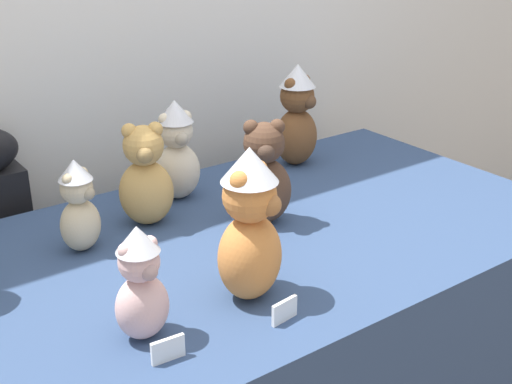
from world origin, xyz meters
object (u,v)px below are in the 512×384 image
object	(u,v)px
teddy_bear_cream	(177,151)
teddy_bear_honey	(146,178)
teddy_bear_chestnut	(297,116)
teddy_bear_cocoa	(264,176)
teddy_bear_ginger	(250,226)
display_table	(256,353)
teddy_bear_blush	(141,284)
teddy_bear_sand	(79,206)

from	to	relation	value
teddy_bear_cream	teddy_bear_honey	distance (m)	0.19
teddy_bear_chestnut	teddy_bear_cocoa	world-z (taller)	teddy_bear_chestnut
teddy_bear_chestnut	teddy_bear_ginger	xyz separation A→B (m)	(-0.62, -0.60, 0.01)
display_table	teddy_bear_cocoa	world-z (taller)	teddy_bear_cocoa
display_table	teddy_bear_blush	size ratio (longest dim) A/B	7.07
teddy_bear_honey	teddy_bear_ginger	bearing A→B (deg)	-65.52
teddy_bear_sand	teddy_bear_cocoa	bearing A→B (deg)	-44.60
teddy_bear_cream	teddy_bear_chestnut	size ratio (longest dim) A/B	0.88
teddy_bear_cocoa	teddy_bear_sand	world-z (taller)	teddy_bear_cocoa
teddy_bear_cream	teddy_bear_chestnut	world-z (taller)	teddy_bear_chestnut
display_table	teddy_bear_ginger	bearing A→B (deg)	-128.53
teddy_bear_cocoa	teddy_bear_chestnut	bearing A→B (deg)	70.34
teddy_bear_cocoa	teddy_bear_ginger	distance (m)	0.39
teddy_bear_cream	teddy_bear_cocoa	size ratio (longest dim) A/B	1.02
teddy_bear_chestnut	teddy_bear_honey	size ratio (longest dim) A/B	1.18
teddy_bear_cocoa	teddy_bear_blush	world-z (taller)	teddy_bear_cocoa
teddy_bear_cocoa	teddy_bear_sand	xyz separation A→B (m)	(-0.48, 0.14, -0.02)
teddy_bear_cocoa	display_table	bearing A→B (deg)	-112.74
display_table	teddy_bear_cocoa	size ratio (longest dim) A/B	5.97
teddy_bear_sand	teddy_bear_chestnut	bearing A→B (deg)	-16.89
teddy_bear_cream	teddy_bear_sand	world-z (taller)	teddy_bear_cream
teddy_bear_cream	teddy_bear_cocoa	xyz separation A→B (m)	(0.11, -0.29, -0.01)
teddy_bear_honey	teddy_bear_sand	bearing A→B (deg)	-145.76
teddy_bear_cream	teddy_bear_sand	bearing A→B (deg)	-149.99
teddy_bear_cream	teddy_bear_honey	bearing A→B (deg)	-137.93
teddy_bear_chestnut	teddy_bear_cocoa	xyz separation A→B (m)	(-0.36, -0.31, -0.03)
teddy_bear_chestnut	teddy_bear_blush	distance (m)	1.07
display_table	teddy_bear_honey	bearing A→B (deg)	132.43
teddy_bear_cream	teddy_bear_cocoa	world-z (taller)	teddy_bear_cream
teddy_bear_cream	teddy_bear_ginger	bearing A→B (deg)	-96.07
teddy_bear_blush	teddy_bear_cocoa	bearing A→B (deg)	24.34
teddy_bear_chestnut	teddy_bear_ginger	bearing A→B (deg)	-149.83
teddy_bear_honey	teddy_bear_blush	size ratio (longest dim) A/B	1.16
display_table	teddy_bear_ginger	world-z (taller)	teddy_bear_ginger
teddy_bear_cocoa	teddy_bear_ginger	size ratio (longest dim) A/B	0.83
teddy_bear_cocoa	teddy_bear_cream	bearing A→B (deg)	140.68
teddy_bear_cream	teddy_bear_honey	world-z (taller)	teddy_bear_cream
teddy_bear_chestnut	teddy_bear_blush	world-z (taller)	teddy_bear_chestnut
teddy_bear_chestnut	teddy_bear_ginger	size ratio (longest dim) A/B	0.96
teddy_bear_chestnut	display_table	bearing A→B (deg)	-154.18
teddy_bear_sand	teddy_bear_blush	size ratio (longest dim) A/B	0.98
display_table	teddy_bear_sand	distance (m)	0.69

